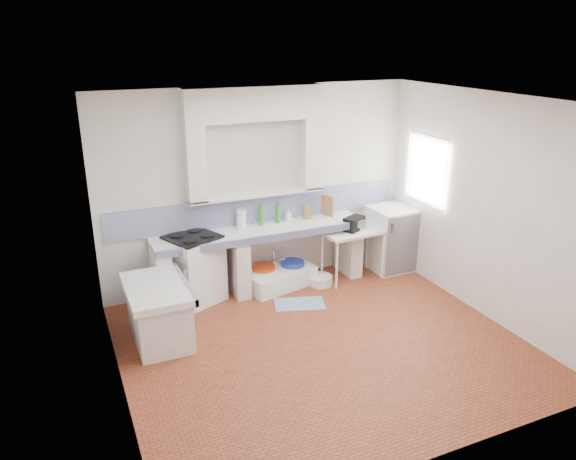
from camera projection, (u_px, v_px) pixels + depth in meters
name	position (u px, v px, depth m)	size (l,w,h in m)	color
floor	(322.00, 345.00, 6.39)	(4.50, 4.50, 0.00)	brown
ceiling	(328.00, 101.00, 5.44)	(4.50, 4.50, 0.00)	white
wall_back	(259.00, 188.00, 7.64)	(4.50, 4.50, 0.00)	white
wall_front	(445.00, 314.00, 4.20)	(4.50, 4.50, 0.00)	white
wall_left	(110.00, 266.00, 5.07)	(4.50, 4.50, 0.00)	white
wall_right	(486.00, 208.00, 6.77)	(4.50, 4.50, 0.00)	white
alcove_mass	(254.00, 104.00, 7.10)	(1.90, 0.25, 0.45)	white
window_frame	(437.00, 170.00, 7.80)	(0.35, 0.86, 1.06)	#341C10
lace_valance	(431.00, 144.00, 7.62)	(0.01, 0.84, 0.24)	white
counter_slab	(261.00, 232.00, 7.53)	(3.00, 0.60, 0.08)	white
counter_lip	(268.00, 238.00, 7.29)	(3.00, 0.04, 0.10)	navy
counter_pier_left	(162.00, 279.00, 7.15)	(0.20, 0.55, 0.82)	white
counter_pier_mid	(238.00, 266.00, 7.55)	(0.20, 0.55, 0.82)	white
counter_pier_right	(348.00, 247.00, 8.21)	(0.20, 0.55, 0.82)	white
peninsula_top	(157.00, 289.00, 6.30)	(0.70, 1.10, 0.08)	white
peninsula_base	(159.00, 316.00, 6.42)	(0.60, 1.00, 0.62)	white
peninsula_lip	(185.00, 284.00, 6.42)	(0.04, 1.10, 0.10)	navy
backsplash	(260.00, 208.00, 7.73)	(4.27, 0.03, 0.40)	navy
stove	(194.00, 269.00, 7.33)	(0.64, 0.61, 0.90)	white
sink	(279.00, 278.00, 7.84)	(1.00, 0.54, 0.24)	white
side_table	(352.00, 254.00, 8.02)	(0.90, 0.50, 0.04)	white
fridge	(391.00, 238.00, 8.33)	(0.63, 0.63, 0.97)	white
bucket_red	(264.00, 276.00, 7.82)	(0.34, 0.34, 0.32)	red
bucket_orange	(276.00, 281.00, 7.74)	(0.27, 0.27, 0.25)	#D14B02
bucket_blue	(293.00, 272.00, 7.95)	(0.34, 0.34, 0.32)	#1C31A9
basin_white	(320.00, 280.00, 7.91)	(0.34, 0.34, 0.13)	white
water_bottle_a	(262.00, 273.00, 7.92)	(0.08, 0.08, 0.31)	silver
water_bottle_b	(282.00, 269.00, 8.04)	(0.09, 0.09, 0.33)	silver
black_bag	(354.00, 224.00, 7.87)	(0.32, 0.18, 0.20)	black
green_bottle_a	(261.00, 215.00, 7.62)	(0.07, 0.07, 0.30)	#277E22
green_bottle_b	(278.00, 213.00, 7.71)	(0.06, 0.06, 0.29)	#277E22
knife_block	(307.00, 212.00, 7.90)	(0.10, 0.08, 0.20)	olive
cutting_board	(327.00, 206.00, 8.01)	(0.02, 0.22, 0.30)	olive
paper_towel	(241.00, 219.00, 7.51)	(0.13, 0.13, 0.26)	white
soap_bottle	(288.00, 215.00, 7.79)	(0.08, 0.08, 0.18)	white
rug	(299.00, 304.00, 7.35)	(0.67, 0.38, 0.01)	#2A568A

